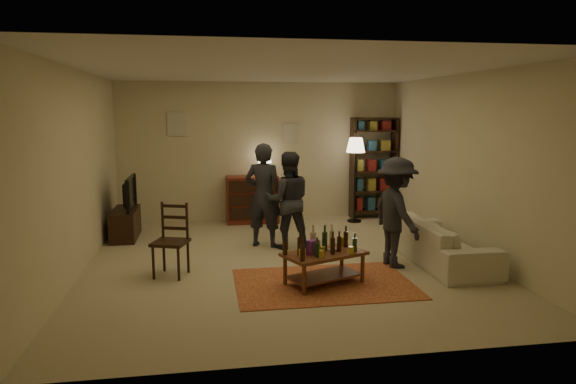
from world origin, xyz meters
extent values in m
plane|color=#C6B793|center=(0.00, 0.00, 0.00)|extent=(6.00, 6.00, 0.00)
plane|color=beige|center=(0.00, 3.00, 1.35)|extent=(5.50, 0.00, 5.50)
plane|color=beige|center=(-2.75, 0.00, 1.35)|extent=(0.00, 6.00, 6.00)
plane|color=beige|center=(2.75, 0.00, 1.35)|extent=(0.00, 6.00, 6.00)
plane|color=beige|center=(0.00, -3.00, 1.35)|extent=(5.50, 0.00, 5.50)
plane|color=white|center=(0.00, 0.00, 2.70)|extent=(6.00, 6.00, 0.00)
cube|color=beige|center=(-1.60, 2.98, 1.90)|extent=(0.35, 0.03, 0.45)
cube|color=beige|center=(0.60, 2.98, 1.70)|extent=(0.30, 0.03, 0.40)
cube|color=maroon|center=(0.34, -1.04, 0.01)|extent=(2.20, 1.50, 0.01)
cube|color=brown|center=(0.34, -1.04, 0.39)|extent=(1.14, 0.89, 0.04)
cube|color=brown|center=(0.34, -1.04, 0.11)|extent=(1.00, 0.76, 0.02)
cylinder|color=brown|center=(0.01, -1.40, 0.19)|extent=(0.05, 0.05, 0.37)
cylinder|color=brown|center=(0.83, -1.07, 0.19)|extent=(0.05, 0.05, 0.37)
cylinder|color=brown|center=(-0.15, -1.01, 0.19)|extent=(0.05, 0.05, 0.37)
cylinder|color=brown|center=(0.67, -0.67, 0.19)|extent=(0.05, 0.05, 0.37)
cylinder|color=gold|center=(0.02, -1.22, 0.46)|extent=(0.07, 0.07, 0.10)
cylinder|color=gold|center=(0.25, -1.26, 0.46)|extent=(0.07, 0.07, 0.09)
cylinder|color=gold|center=(0.30, -0.85, 0.47)|extent=(0.07, 0.07, 0.11)
cylinder|color=gold|center=(0.65, -1.16, 0.46)|extent=(0.07, 0.07, 0.09)
cylinder|color=gold|center=(0.64, -0.73, 0.46)|extent=(0.07, 0.07, 0.10)
cylinder|color=gold|center=(0.31, -1.07, 0.45)|extent=(0.06, 0.06, 0.08)
cube|color=#73389A|center=(0.17, -1.09, 0.50)|extent=(0.17, 0.16, 0.18)
cylinder|color=gray|center=(0.46, -1.01, 0.42)|extent=(0.12, 0.12, 0.03)
cube|color=black|center=(-1.56, -0.40, 0.45)|extent=(0.53, 0.53, 0.04)
cylinder|color=black|center=(-1.78, -0.51, 0.22)|extent=(0.04, 0.04, 0.44)
cylinder|color=black|center=(-1.46, -0.62, 0.22)|extent=(0.04, 0.04, 0.44)
cylinder|color=black|center=(-1.67, -0.18, 0.22)|extent=(0.04, 0.04, 0.44)
cylinder|color=black|center=(-1.35, -0.29, 0.22)|extent=(0.04, 0.04, 0.44)
cube|color=black|center=(-1.51, -0.24, 0.72)|extent=(0.33, 0.14, 0.50)
cube|color=black|center=(-2.45, 1.80, 0.25)|extent=(0.40, 1.00, 0.50)
imported|color=black|center=(-2.43, 1.80, 0.78)|extent=(0.13, 0.97, 0.56)
cube|color=maroon|center=(-0.20, 2.72, 0.45)|extent=(1.00, 0.48, 0.90)
cube|color=black|center=(-0.20, 2.47, 0.22)|extent=(0.92, 0.02, 0.22)
cube|color=black|center=(-0.20, 2.47, 0.48)|extent=(0.92, 0.02, 0.22)
cube|color=black|center=(-0.20, 2.47, 0.74)|extent=(0.92, 0.02, 0.22)
cylinder|color=black|center=(0.05, 2.72, 0.92)|extent=(0.12, 0.12, 0.04)
cylinder|color=black|center=(0.05, 2.72, 1.05)|extent=(0.02, 0.02, 0.22)
cone|color=#FFE5B2|center=(0.05, 2.72, 1.26)|extent=(0.26, 0.26, 0.20)
cube|color=black|center=(1.82, 2.78, 1.00)|extent=(0.04, 0.34, 2.00)
cube|color=black|center=(2.68, 2.78, 1.00)|extent=(0.04, 0.34, 2.00)
cube|color=black|center=(2.25, 2.78, 0.15)|extent=(0.90, 0.34, 0.03)
cube|color=black|center=(2.25, 2.78, 0.55)|extent=(0.90, 0.34, 0.03)
cube|color=black|center=(2.25, 2.78, 0.95)|extent=(0.90, 0.34, 0.03)
cube|color=black|center=(2.25, 2.78, 1.35)|extent=(0.90, 0.34, 0.03)
cube|color=black|center=(2.25, 2.78, 1.75)|extent=(0.90, 0.34, 0.03)
cube|color=black|center=(2.25, 2.78, 2.00)|extent=(0.90, 0.34, 0.03)
cube|color=maroon|center=(1.95, 2.78, 0.29)|extent=(0.12, 0.22, 0.26)
cube|color=navy|center=(2.20, 2.78, 0.29)|extent=(0.15, 0.22, 0.26)
cube|color=olive|center=(2.47, 2.78, 0.29)|extent=(0.18, 0.22, 0.26)
cube|color=navy|center=(1.95, 2.78, 0.69)|extent=(0.12, 0.22, 0.24)
cube|color=olive|center=(2.20, 2.78, 0.69)|extent=(0.15, 0.22, 0.24)
cube|color=maroon|center=(2.47, 2.78, 0.69)|extent=(0.18, 0.22, 0.24)
cube|color=olive|center=(1.95, 2.78, 1.07)|extent=(0.12, 0.22, 0.22)
cube|color=maroon|center=(2.20, 2.78, 1.07)|extent=(0.15, 0.22, 0.22)
cube|color=navy|center=(2.47, 2.78, 1.07)|extent=(0.18, 0.22, 0.22)
cube|color=maroon|center=(1.95, 2.78, 1.47)|extent=(0.12, 0.22, 0.20)
cube|color=navy|center=(2.20, 2.78, 1.47)|extent=(0.15, 0.22, 0.20)
cube|color=olive|center=(2.47, 2.78, 1.47)|extent=(0.18, 0.22, 0.20)
cube|color=navy|center=(1.95, 2.78, 1.85)|extent=(0.12, 0.22, 0.18)
cube|color=olive|center=(2.20, 2.78, 1.85)|extent=(0.15, 0.22, 0.18)
cube|color=maroon|center=(2.47, 2.78, 1.85)|extent=(0.18, 0.22, 0.18)
cylinder|color=black|center=(1.77, 2.44, 0.01)|extent=(0.28, 0.28, 0.03)
cylinder|color=black|center=(1.77, 2.44, 0.73)|extent=(0.03, 0.03, 1.45)
cone|color=#FFE5B2|center=(1.77, 2.44, 1.50)|extent=(0.36, 0.36, 0.28)
imported|color=beige|center=(2.20, -0.40, 0.30)|extent=(0.81, 2.08, 0.61)
imported|color=#24242B|center=(-0.19, 0.91, 0.83)|extent=(0.71, 0.60, 1.65)
imported|color=#2A2C33|center=(0.18, 0.75, 0.76)|extent=(0.77, 0.61, 1.52)
imported|color=#26252C|center=(1.49, -0.46, 0.76)|extent=(0.72, 1.06, 1.52)
camera|label=1|loc=(-1.10, -7.05, 2.14)|focal=32.00mm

